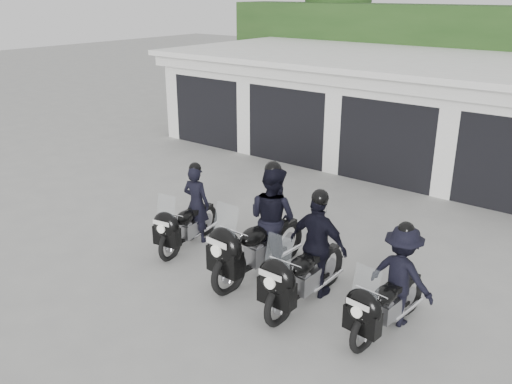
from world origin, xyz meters
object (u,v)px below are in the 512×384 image
Objects in this scene: police_bike_a at (189,214)px; police_bike_b at (265,227)px; police_bike_c at (312,254)px; police_bike_d at (395,283)px.

police_bike_b is at bearing -7.89° from police_bike_a.
police_bike_c is (2.98, -0.22, 0.14)m from police_bike_a.
police_bike_b is 1.22× the size of police_bike_d.
police_bike_d is at bearing -11.14° from police_bike_a.
police_bike_c is 1.40m from police_bike_d.
police_bike_a is 0.98× the size of police_bike_d.
police_bike_b is 1.09× the size of police_bike_c.
police_bike_a is 0.81× the size of police_bike_b.
police_bike_d is (4.37, -0.11, 0.06)m from police_bike_a.
police_bike_c is 1.12× the size of police_bike_d.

